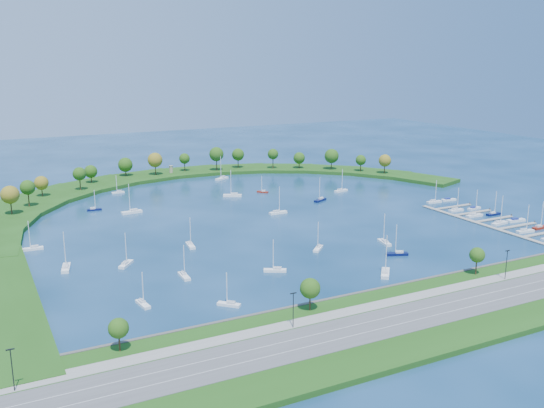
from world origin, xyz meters
name	(u,v)px	position (x,y,z in m)	size (l,w,h in m)	color
ground	(267,216)	(0.00, 0.00, 0.00)	(700.00, 700.00, 0.00)	#072843
south_shoreline	(453,306)	(0.03, -122.88, 1.00)	(420.00, 43.10, 11.60)	#1D4813
breakwater	(143,203)	(-46.33, 48.72, 0.99)	(286.74, 247.64, 2.00)	#1D4813
breakwater_trees	(190,166)	(-6.96, 88.55, 10.61)	(238.61, 90.63, 15.24)	#382314
harbor_tower	(171,169)	(-10.17, 115.11, 4.38)	(2.60, 2.60, 4.66)	gray
dock_system	(498,224)	(85.30, -61.00, 0.35)	(24.28, 82.00, 1.60)	gray
moored_boat_0	(222,178)	(13.99, 90.05, 0.98)	(9.93, 7.11, 14.42)	white
moored_boat_1	(33,248)	(-104.92, -5.17, 0.90)	(8.11, 2.69, 11.76)	white
moored_boat_2	(320,199)	(37.83, 13.89, 0.93)	(8.89, 6.20, 12.86)	#0A113F
moored_boat_3	(143,303)	(-81.30, -77.97, 0.87)	(3.01, 7.57, 10.83)	white
moored_boat_4	(278,212)	(5.95, 0.64, 0.94)	(8.99, 2.66, 13.15)	white
moored_boat_5	(384,242)	(21.92, -61.14, 0.92)	(4.00, 8.74, 12.41)	white
moored_boat_6	(190,244)	(-48.83, -29.21, 0.91)	(3.27, 8.44, 12.09)	white
moored_boat_7	(318,248)	(-5.84, -55.69, 0.89)	(7.01, 6.95, 11.34)	white
moored_boat_8	(275,269)	(-32.07, -69.93, 0.90)	(8.03, 5.76, 11.67)	white
moored_boat_9	(66,267)	(-96.91, -34.39, 0.96)	(4.60, 9.62, 13.63)	white
moored_boat_10	(132,211)	(-56.07, 33.52, 0.98)	(10.02, 3.54, 14.45)	white
moored_boat_11	(233,195)	(1.30, 44.28, 0.99)	(10.00, 7.15, 14.52)	white
moored_boat_12	(341,190)	(59.91, 27.83, 0.93)	(8.92, 4.23, 12.64)	white
moored_boat_13	(263,191)	(19.98, 45.65, 0.84)	(5.56, 5.96, 9.37)	maroon
moored_boat_14	(94,209)	(-71.17, 47.36, 0.86)	(7.09, 2.59, 10.19)	#0A113F
moored_boat_15	(118,192)	(-51.69, 80.66, 0.86)	(6.90, 1.94, 10.15)	white
moored_boat_16	(397,253)	(17.36, -75.02, 0.91)	(8.45, 5.33, 12.06)	#0A113F
moored_boat_17	(385,272)	(0.19, -90.08, 0.97)	(8.09, 9.06, 14.00)	white
moored_boat_18	(184,275)	(-62.37, -60.86, 0.90)	(2.41, 8.05, 11.77)	white
moored_boat_19	(229,303)	(-58.20, -90.04, 0.87)	(6.50, 6.49, 10.55)	white
moored_boat_20	(126,263)	(-77.04, -39.87, 0.91)	(6.84, 7.87, 12.04)	white
docked_boat_2	(525,230)	(85.52, -75.56, 0.91)	(8.47, 3.23, 12.15)	white
docked_boat_3	(540,227)	(96.02, -74.41, 0.91)	(8.33, 2.81, 12.05)	maroon
docked_boat_4	(499,223)	(85.51, -61.54, 0.94)	(9.21, 3.65, 13.17)	white
docked_boat_5	(516,220)	(95.97, -61.44, 0.69)	(9.45, 3.47, 1.88)	white
docked_boat_6	(474,215)	(85.51, -46.37, 0.93)	(8.81, 2.52, 12.93)	white
docked_boat_7	(494,213)	(96.03, -48.24, 0.89)	(7.84, 2.20, 11.53)	#0A113F
docked_boat_8	(456,209)	(85.52, -34.53, 0.90)	(7.96, 2.36, 11.65)	white
docked_boat_9	(474,208)	(95.98, -35.83, 0.60)	(8.18, 3.24, 1.62)	white
docked_boat_10	(434,201)	(87.92, -16.27, 0.90)	(8.27, 3.10, 11.87)	white
docked_boat_11	(449,200)	(97.88, -16.12, 0.60)	(8.27, 3.51, 1.63)	white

